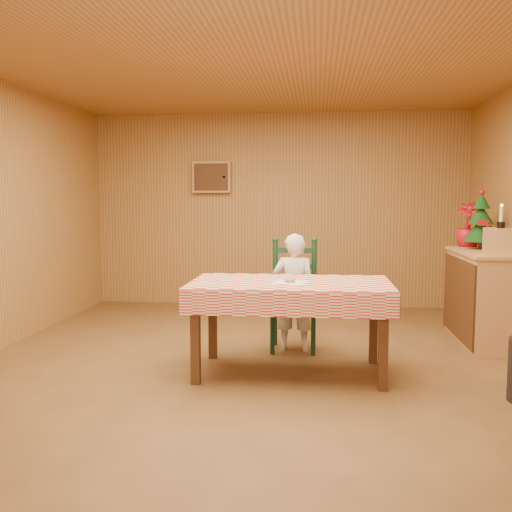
{
  "coord_description": "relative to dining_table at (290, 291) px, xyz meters",
  "views": [
    {
      "loc": [
        0.53,
        -4.75,
        1.44
      ],
      "look_at": [
        0.0,
        0.2,
        0.95
      ],
      "focal_mm": 40.0,
      "sensor_mm": 36.0,
      "label": 1
    }
  ],
  "objects": [
    {
      "name": "flower_arrangement",
      "position": [
        1.86,
        1.78,
        0.48
      ],
      "size": [
        0.34,
        0.34,
        0.48
      ],
      "primitive_type": "imported",
      "rotation": [
        0.0,
        0.0,
        -0.33
      ],
      "color": "#B5101A",
      "rests_on": "shelf_unit"
    },
    {
      "name": "candle_set",
      "position": [
        1.91,
        0.83,
        0.56
      ],
      "size": [
        0.07,
        0.07,
        0.22
      ],
      "color": "black",
      "rests_on": "crate"
    },
    {
      "name": "shelf_unit",
      "position": [
        1.9,
        1.23,
        -0.22
      ],
      "size": [
        0.54,
        1.24,
        0.93
      ],
      "color": "tan",
      "rests_on": "ground"
    },
    {
      "name": "seated_child",
      "position": [
        -0.0,
        0.73,
        -0.13
      ],
      "size": [
        0.41,
        0.27,
        1.12
      ],
      "primitive_type": "imported",
      "rotation": [
        0.0,
        0.0,
        3.14
      ],
      "color": "white",
      "rests_on": "ground"
    },
    {
      "name": "donut",
      "position": [
        -0.0,
        -0.05,
        0.1
      ],
      "size": [
        0.09,
        0.09,
        0.03
      ],
      "primitive_type": "torus",
      "rotation": [
        0.0,
        0.0,
        -0.04
      ],
      "color": "#CE834A",
      "rests_on": "napkin"
    },
    {
      "name": "napkin",
      "position": [
        -0.0,
        -0.05,
        0.08
      ],
      "size": [
        0.31,
        0.31,
        0.0
      ],
      "primitive_type": "cube",
      "rotation": [
        0.0,
        0.0,
        -0.2
      ],
      "color": "white",
      "rests_on": "dining_table"
    },
    {
      "name": "christmas_tree",
      "position": [
        1.91,
        1.48,
        0.52
      ],
      "size": [
        0.34,
        0.34,
        0.62
      ],
      "color": "#4D2B14",
      "rests_on": "shelf_unit"
    },
    {
      "name": "crate",
      "position": [
        1.91,
        0.83,
        0.37
      ],
      "size": [
        0.37,
        0.37,
        0.25
      ],
      "primitive_type": "cube",
      "rotation": [
        0.0,
        0.0,
        -0.26
      ],
      "color": "tan",
      "rests_on": "shelf_unit"
    },
    {
      "name": "ladder_chair",
      "position": [
        0.0,
        0.79,
        -0.18
      ],
      "size": [
        0.44,
        0.4,
        1.08
      ],
      "color": "#10311B",
      "rests_on": "ground"
    },
    {
      "name": "cabin_walls",
      "position": [
        -0.32,
        0.63,
        1.14
      ],
      "size": [
        5.1,
        6.05,
        2.65
      ],
      "color": "#A8783C",
      "rests_on": "ground"
    },
    {
      "name": "dining_table",
      "position": [
        0.0,
        0.0,
        0.0
      ],
      "size": [
        1.66,
        0.96,
        0.77
      ],
      "color": "#4D2B14",
      "rests_on": "ground"
    },
    {
      "name": "ground",
      "position": [
        -0.32,
        0.09,
        -0.69
      ],
      "size": [
        6.0,
        6.0,
        0.0
      ],
      "primitive_type": "plane",
      "color": "brown",
      "rests_on": "ground"
    }
  ]
}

